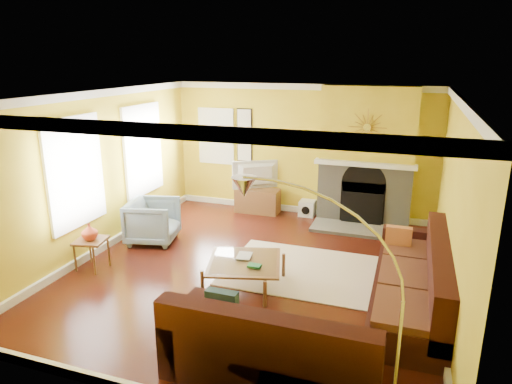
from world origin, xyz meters
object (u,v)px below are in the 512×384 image
at_px(coffee_table, 245,273).
at_px(side_table, 92,254).
at_px(sectional_sofa, 330,280).
at_px(media_console, 258,201).
at_px(armchair, 153,221).
at_px(arc_lamp, 325,314).

relative_size(coffee_table, side_table, 2.08).
bearing_deg(sectional_sofa, media_console, 121.93).
xyz_separation_m(armchair, arc_lamp, (3.69, -3.27, 0.74)).
xyz_separation_m(side_table, arc_lamp, (4.02, -1.98, 0.88)).
distance_m(sectional_sofa, side_table, 3.75).
distance_m(side_table, arc_lamp, 4.57).
distance_m(media_console, side_table, 3.79).
height_order(sectional_sofa, coffee_table, sectional_sofa).
xyz_separation_m(armchair, side_table, (-0.32, -1.29, -0.14)).
bearing_deg(media_console, sectional_sofa, -58.07).
bearing_deg(media_console, coffee_table, -74.45).
height_order(sectional_sofa, arc_lamp, arc_lamp).
distance_m(coffee_table, media_console, 3.33).
xyz_separation_m(coffee_table, side_table, (-2.46, -0.24, 0.04)).
distance_m(sectional_sofa, armchair, 3.67).
relative_size(media_console, armchair, 1.09).
xyz_separation_m(coffee_table, arc_lamp, (1.55, -2.22, 0.92)).
bearing_deg(side_table, arc_lamp, -26.31).
relative_size(sectional_sofa, coffee_table, 3.74).
relative_size(armchair, side_table, 1.74).
bearing_deg(armchair, media_console, -43.13).
bearing_deg(media_console, arc_lamp, -65.77).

